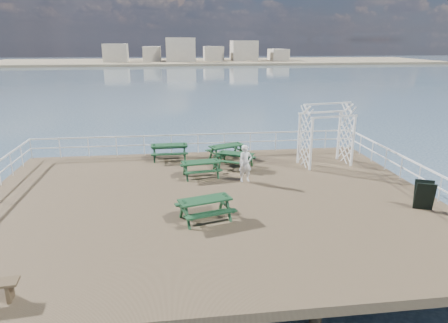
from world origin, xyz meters
TOP-DOWN VIEW (x-y plane):
  - ground at (0.00, 0.00)m, footprint 18.00×14.00m
  - sea_backdrop at (12.54, 134.07)m, footprint 300.00×300.00m
  - railing at (-0.07, 2.57)m, footprint 17.77×13.76m
  - picnic_table_a at (-1.57, 5.78)m, footprint 1.90×1.54m
  - picnic_table_b at (1.68, 3.96)m, footprint 2.16×2.01m
  - picnic_table_c at (1.42, 5.41)m, footprint 2.23×2.05m
  - picnic_table_d at (-0.14, 2.79)m, footprint 1.89×1.61m
  - picnic_table_e at (-0.32, -1.82)m, footprint 2.15×1.91m
  - trellis_arbor at (6.20, 3.90)m, footprint 2.70×1.74m
  - sandwich_board at (7.80, -1.96)m, footprint 0.81×0.72m
  - person at (1.78, 1.92)m, footprint 0.68×0.51m

SIDE VIEW (x-z plane):
  - sea_backdrop at x=12.54m, z-range -5.11..4.09m
  - ground at x=0.00m, z-range -0.30..0.00m
  - picnic_table_d at x=-0.14m, z-range 0.12..0.95m
  - picnic_table_b at x=1.68m, z-range 0.12..0.95m
  - sandwich_board at x=7.80m, z-range -0.01..1.09m
  - picnic_table_c at x=1.42m, z-range 0.12..1.00m
  - picnic_table_e at x=-0.32m, z-range 0.12..1.01m
  - picnic_table_a at x=-1.57m, z-range 0.13..1.04m
  - person at x=1.78m, z-range 0.00..1.66m
  - railing at x=-0.07m, z-range 0.32..1.42m
  - trellis_arbor at x=6.20m, z-range -0.17..2.96m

